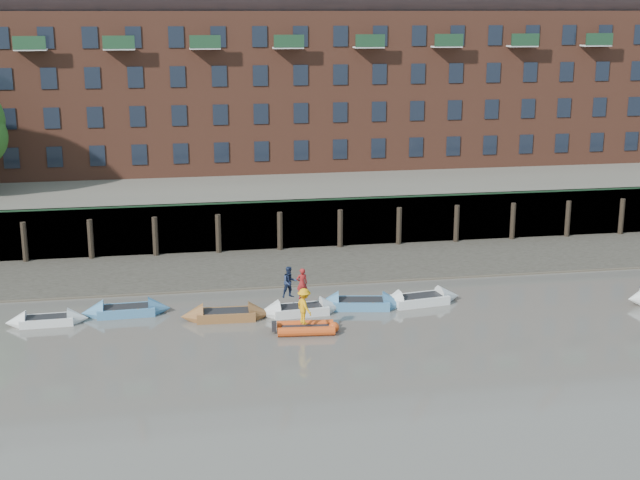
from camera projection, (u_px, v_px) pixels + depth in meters
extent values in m
plane|color=#5E5951|center=(394.00, 382.00, 37.88)|extent=(220.00, 220.00, 0.00)
cube|color=#3D382F|center=(320.00, 265.00, 55.03)|extent=(110.00, 8.00, 0.50)
cube|color=#4C4336|center=(330.00, 281.00, 51.80)|extent=(110.00, 1.60, 0.10)
cube|color=#2D2A26|center=(309.00, 224.00, 58.82)|extent=(110.00, 0.80, 3.20)
cylinder|color=black|center=(25.00, 243.00, 55.24)|extent=(0.36, 0.36, 2.60)
cylinder|color=black|center=(91.00, 240.00, 55.92)|extent=(0.36, 0.36, 2.60)
cylinder|color=black|center=(155.00, 237.00, 56.59)|extent=(0.36, 0.36, 2.60)
cylinder|color=black|center=(218.00, 234.00, 57.27)|extent=(0.36, 0.36, 2.60)
cylinder|color=black|center=(280.00, 232.00, 57.94)|extent=(0.36, 0.36, 2.60)
cylinder|color=black|center=(340.00, 229.00, 58.62)|extent=(0.36, 0.36, 2.60)
cylinder|color=black|center=(399.00, 227.00, 59.29)|extent=(0.36, 0.36, 2.60)
cylinder|color=black|center=(456.00, 224.00, 59.97)|extent=(0.36, 0.36, 2.60)
cylinder|color=black|center=(513.00, 222.00, 60.64)|extent=(0.36, 0.36, 2.60)
cylinder|color=black|center=(568.00, 219.00, 61.32)|extent=(0.36, 0.36, 2.60)
cylinder|color=black|center=(621.00, 217.00, 62.00)|extent=(0.36, 0.36, 2.60)
cube|color=#264C2D|center=(309.00, 200.00, 58.12)|extent=(110.00, 0.06, 0.10)
cube|color=#5E594D|center=(281.00, 185.00, 71.78)|extent=(110.00, 28.00, 3.20)
cube|color=brown|center=(279.00, 89.00, 70.82)|extent=(80.00, 10.00, 12.00)
cube|color=black|center=(11.00, 158.00, 63.71)|extent=(1.10, 0.12, 1.50)
cube|color=black|center=(55.00, 157.00, 64.22)|extent=(1.10, 0.12, 1.50)
cube|color=black|center=(97.00, 156.00, 64.73)|extent=(1.10, 0.12, 1.50)
cube|color=black|center=(139.00, 155.00, 65.23)|extent=(1.10, 0.12, 1.50)
cube|color=black|center=(181.00, 153.00, 65.74)|extent=(1.10, 0.12, 1.50)
cube|color=black|center=(221.00, 152.00, 66.25)|extent=(1.10, 0.12, 1.50)
cube|color=black|center=(262.00, 151.00, 66.75)|extent=(1.10, 0.12, 1.50)
cube|color=black|center=(301.00, 150.00, 67.26)|extent=(1.10, 0.12, 1.50)
cube|color=black|center=(340.00, 149.00, 67.77)|extent=(1.10, 0.12, 1.50)
cube|color=black|center=(378.00, 148.00, 68.27)|extent=(1.10, 0.12, 1.50)
cube|color=black|center=(416.00, 147.00, 68.78)|extent=(1.10, 0.12, 1.50)
cube|color=black|center=(453.00, 146.00, 69.29)|extent=(1.10, 0.12, 1.50)
cube|color=black|center=(490.00, 145.00, 69.79)|extent=(1.10, 0.12, 1.50)
cube|color=black|center=(526.00, 144.00, 70.30)|extent=(1.10, 0.12, 1.50)
cube|color=black|center=(562.00, 143.00, 70.81)|extent=(1.10, 0.12, 1.50)
cube|color=black|center=(597.00, 142.00, 71.31)|extent=(1.10, 0.12, 1.50)
cube|color=black|center=(631.00, 141.00, 71.82)|extent=(1.10, 0.12, 1.50)
cube|color=black|center=(8.00, 119.00, 63.01)|extent=(1.10, 0.12, 1.50)
cube|color=black|center=(52.00, 118.00, 63.51)|extent=(1.10, 0.12, 1.50)
cube|color=black|center=(95.00, 117.00, 64.02)|extent=(1.10, 0.12, 1.50)
cube|color=black|center=(137.00, 116.00, 64.53)|extent=(1.10, 0.12, 1.50)
cube|color=black|center=(179.00, 115.00, 65.03)|extent=(1.10, 0.12, 1.50)
cube|color=black|center=(220.00, 115.00, 65.54)|extent=(1.10, 0.12, 1.50)
cube|color=black|center=(261.00, 114.00, 66.05)|extent=(1.10, 0.12, 1.50)
cube|color=black|center=(301.00, 113.00, 66.55)|extent=(1.10, 0.12, 1.50)
cube|color=black|center=(340.00, 112.00, 67.06)|extent=(1.10, 0.12, 1.50)
cube|color=black|center=(379.00, 111.00, 67.57)|extent=(1.10, 0.12, 1.50)
cube|color=black|center=(417.00, 111.00, 68.07)|extent=(1.10, 0.12, 1.50)
cube|color=black|center=(454.00, 110.00, 68.58)|extent=(1.10, 0.12, 1.50)
cube|color=black|center=(492.00, 109.00, 69.09)|extent=(1.10, 0.12, 1.50)
cube|color=black|center=(528.00, 108.00, 69.59)|extent=(1.10, 0.12, 1.50)
cube|color=black|center=(564.00, 108.00, 70.10)|extent=(1.10, 0.12, 1.50)
cube|color=black|center=(599.00, 107.00, 70.61)|extent=(1.10, 0.12, 1.50)
cube|color=black|center=(634.00, 106.00, 71.11)|extent=(1.10, 0.12, 1.50)
cube|color=black|center=(4.00, 79.00, 62.30)|extent=(1.10, 0.12, 1.50)
cube|color=black|center=(49.00, 78.00, 62.81)|extent=(1.10, 0.12, 1.50)
cube|color=black|center=(92.00, 78.00, 63.31)|extent=(1.10, 0.12, 1.50)
cube|color=black|center=(135.00, 77.00, 63.82)|extent=(1.10, 0.12, 1.50)
cube|color=black|center=(178.00, 77.00, 64.33)|extent=(1.10, 0.12, 1.50)
cube|color=black|center=(219.00, 76.00, 64.83)|extent=(1.10, 0.12, 1.50)
cube|color=black|center=(260.00, 76.00, 65.34)|extent=(1.10, 0.12, 1.50)
cube|color=black|center=(301.00, 75.00, 65.85)|extent=(1.10, 0.12, 1.50)
cube|color=black|center=(340.00, 75.00, 66.35)|extent=(1.10, 0.12, 1.50)
cube|color=black|center=(379.00, 74.00, 66.86)|extent=(1.10, 0.12, 1.50)
cube|color=black|center=(418.00, 74.00, 67.37)|extent=(1.10, 0.12, 1.50)
cube|color=black|center=(456.00, 73.00, 67.87)|extent=(1.10, 0.12, 1.50)
cube|color=black|center=(493.00, 73.00, 68.38)|extent=(1.10, 0.12, 1.50)
cube|color=black|center=(530.00, 72.00, 68.89)|extent=(1.10, 0.12, 1.50)
cube|color=black|center=(566.00, 72.00, 69.39)|extent=(1.10, 0.12, 1.50)
cube|color=black|center=(602.00, 71.00, 69.90)|extent=(1.10, 0.12, 1.50)
cube|color=black|center=(637.00, 71.00, 70.41)|extent=(1.10, 0.12, 1.50)
cube|color=black|center=(1.00, 38.00, 61.59)|extent=(1.10, 0.12, 1.50)
cube|color=black|center=(46.00, 38.00, 62.10)|extent=(1.10, 0.12, 1.50)
cube|color=black|center=(90.00, 37.00, 62.61)|extent=(1.10, 0.12, 1.50)
cube|color=black|center=(133.00, 37.00, 63.11)|extent=(1.10, 0.12, 1.50)
cube|color=black|center=(176.00, 37.00, 63.62)|extent=(1.10, 0.12, 1.50)
cube|color=black|center=(218.00, 37.00, 64.13)|extent=(1.10, 0.12, 1.50)
cube|color=black|center=(260.00, 37.00, 64.63)|extent=(1.10, 0.12, 1.50)
cube|color=black|center=(300.00, 36.00, 65.14)|extent=(1.10, 0.12, 1.50)
cube|color=black|center=(341.00, 36.00, 65.65)|extent=(1.10, 0.12, 1.50)
cube|color=black|center=(380.00, 36.00, 66.15)|extent=(1.10, 0.12, 1.50)
cube|color=black|center=(419.00, 36.00, 66.66)|extent=(1.10, 0.12, 1.50)
cube|color=black|center=(457.00, 35.00, 67.17)|extent=(1.10, 0.12, 1.50)
cube|color=black|center=(495.00, 35.00, 67.67)|extent=(1.10, 0.12, 1.50)
cube|color=black|center=(532.00, 35.00, 68.18)|extent=(1.10, 0.12, 1.50)
cube|color=black|center=(569.00, 35.00, 68.69)|extent=(1.10, 0.12, 1.50)
cube|color=black|center=(605.00, 35.00, 69.19)|extent=(1.10, 0.12, 1.50)
cube|color=silver|center=(47.00, 320.00, 44.69)|extent=(2.63, 1.25, 0.41)
cone|color=silver|center=(78.00, 318.00, 44.99)|extent=(1.04, 1.20, 1.17)
cone|color=silver|center=(16.00, 323.00, 44.39)|extent=(1.04, 1.20, 1.17)
cube|color=black|center=(47.00, 317.00, 44.64)|extent=(2.19, 0.94, 0.06)
cube|color=teal|center=(126.00, 311.00, 46.07)|extent=(2.96, 1.40, 0.46)
cone|color=teal|center=(160.00, 308.00, 46.40)|extent=(1.17, 1.35, 1.32)
cone|color=teal|center=(92.00, 313.00, 45.73)|extent=(1.17, 1.35, 1.32)
cube|color=black|center=(126.00, 307.00, 46.01)|extent=(2.46, 1.06, 0.06)
cube|color=brown|center=(226.00, 315.00, 45.41)|extent=(3.02, 1.47, 0.46)
cone|color=brown|center=(260.00, 314.00, 45.62)|extent=(1.21, 1.39, 1.34)
cone|color=brown|center=(192.00, 316.00, 45.19)|extent=(1.21, 1.39, 1.34)
cube|color=black|center=(226.00, 311.00, 45.35)|extent=(2.51, 1.11, 0.06)
cube|color=silver|center=(300.00, 310.00, 46.18)|extent=(2.95, 1.50, 0.45)
cone|color=silver|center=(331.00, 307.00, 46.58)|extent=(1.21, 1.37, 1.29)
cone|color=silver|center=(268.00, 313.00, 45.78)|extent=(1.21, 1.37, 1.29)
cube|color=black|center=(300.00, 306.00, 46.13)|extent=(2.45, 1.14, 0.06)
cube|color=teal|center=(361.00, 304.00, 47.13)|extent=(3.21, 1.87, 0.47)
cone|color=teal|center=(394.00, 304.00, 47.13)|extent=(1.40, 1.55, 1.36)
cone|color=teal|center=(327.00, 304.00, 47.13)|extent=(1.40, 1.55, 1.36)
cube|color=black|center=(361.00, 300.00, 47.07)|extent=(2.66, 1.45, 0.06)
cube|color=silver|center=(419.00, 300.00, 47.77)|extent=(3.17, 1.79, 0.47)
cone|color=silver|center=(449.00, 296.00, 48.31)|extent=(1.36, 1.51, 1.35)
cone|color=silver|center=(389.00, 303.00, 47.23)|extent=(1.36, 1.51, 1.35)
cube|color=black|center=(420.00, 296.00, 47.71)|extent=(2.62, 1.38, 0.06)
cylinder|color=#CC4515|center=(305.00, 325.00, 44.03)|extent=(2.82, 0.71, 0.46)
cylinder|color=#CC4515|center=(306.00, 331.00, 43.09)|extent=(2.82, 0.71, 0.46)
sphere|color=#CC4515|center=(334.00, 327.00, 43.68)|extent=(0.53, 0.53, 0.53)
cube|color=black|center=(306.00, 328.00, 43.56)|extent=(2.38, 1.00, 0.16)
imported|color=maroon|center=(302.00, 283.00, 45.77)|extent=(0.64, 0.47, 1.62)
imported|color=#19233F|center=(290.00, 282.00, 45.93)|extent=(0.93, 0.79, 1.66)
imported|color=orange|center=(304.00, 306.00, 43.18)|extent=(1.00, 1.31, 1.79)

